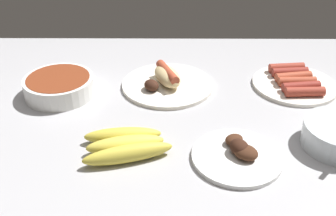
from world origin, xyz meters
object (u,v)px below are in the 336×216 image
at_px(banana_bunch, 126,145).
at_px(plate_hotdog_assembled, 167,81).
at_px(plate_grilled_meat, 238,154).
at_px(bowl_chili, 59,85).
at_px(plate_sausages, 295,82).

bearing_deg(banana_bunch, plate_hotdog_assembled, 73.34).
height_order(plate_grilled_meat, bowl_chili, bowl_chili).
xyz_separation_m(plate_hotdog_assembled, bowl_chili, (-0.28, -0.04, 0.01)).
bearing_deg(plate_grilled_meat, plate_sausages, 57.44).
xyz_separation_m(banana_bunch, plate_sausages, (0.43, 0.29, -0.01)).
bearing_deg(banana_bunch, plate_grilled_meat, -5.12).
xyz_separation_m(plate_grilled_meat, plate_sausages, (0.20, 0.31, 0.00)).
bearing_deg(plate_sausages, plate_hotdog_assembled, -179.23).
bearing_deg(bowl_chili, plate_hotdog_assembled, 8.94).
xyz_separation_m(banana_bunch, bowl_chili, (-0.20, 0.24, 0.01)).
bearing_deg(plate_sausages, bowl_chili, -175.56).
relative_size(plate_hotdog_assembled, banana_bunch, 1.24).
height_order(plate_hotdog_assembled, plate_sausages, plate_hotdog_assembled).
bearing_deg(bowl_chili, banana_bunch, -50.68).
height_order(plate_grilled_meat, plate_sausages, plate_grilled_meat).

